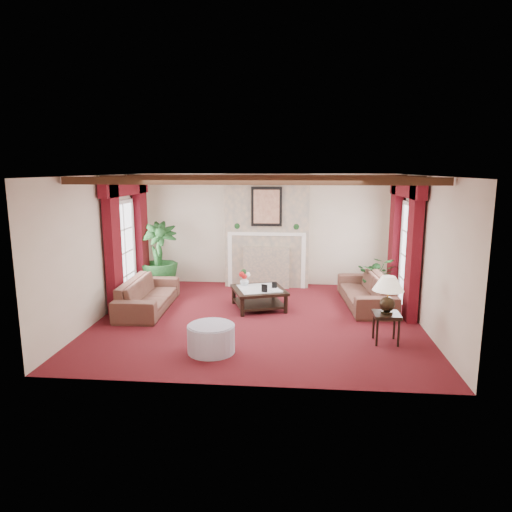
# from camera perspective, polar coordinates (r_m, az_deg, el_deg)

# --- Properties ---
(floor) EXTENTS (6.00, 6.00, 0.00)m
(floor) POSITION_cam_1_polar(r_m,az_deg,el_deg) (8.80, 0.27, -7.83)
(floor) COLOR #3D0B0C
(floor) RESTS_ON ground
(ceiling) EXTENTS (6.00, 6.00, 0.00)m
(ceiling) POSITION_cam_1_polar(r_m,az_deg,el_deg) (8.33, 0.28, 10.04)
(ceiling) COLOR white
(ceiling) RESTS_ON floor
(back_wall) EXTENTS (6.00, 0.02, 2.70)m
(back_wall) POSITION_cam_1_polar(r_m,az_deg,el_deg) (11.17, 1.46, 3.31)
(back_wall) COLOR beige
(back_wall) RESTS_ON ground
(left_wall) EXTENTS (0.02, 5.50, 2.70)m
(left_wall) POSITION_cam_1_polar(r_m,az_deg,el_deg) (9.21, -18.67, 1.10)
(left_wall) COLOR beige
(left_wall) RESTS_ON ground
(right_wall) EXTENTS (0.02, 5.50, 2.70)m
(right_wall) POSITION_cam_1_polar(r_m,az_deg,el_deg) (8.74, 20.27, 0.50)
(right_wall) COLOR beige
(right_wall) RESTS_ON ground
(ceiling_beams) EXTENTS (6.00, 3.00, 0.12)m
(ceiling_beams) POSITION_cam_1_polar(r_m,az_deg,el_deg) (8.33, 0.28, 9.62)
(ceiling_beams) COLOR #341F10
(ceiling_beams) RESTS_ON ceiling
(fireplace) EXTENTS (2.00, 0.52, 2.70)m
(fireplace) POSITION_cam_1_polar(r_m,az_deg,el_deg) (10.88, 1.43, 10.24)
(fireplace) COLOR tan
(fireplace) RESTS_ON ground
(french_door_left) EXTENTS (0.10, 1.10, 2.16)m
(french_door_left) POSITION_cam_1_polar(r_m,az_deg,el_deg) (10.02, -16.50, 6.48)
(french_door_left) COLOR white
(french_door_left) RESTS_ON ground
(french_door_right) EXTENTS (0.10, 1.10, 2.16)m
(french_door_right) POSITION_cam_1_polar(r_m,az_deg,el_deg) (9.60, 18.87, 6.16)
(french_door_right) COLOR white
(french_door_right) RESTS_ON ground
(curtains_left) EXTENTS (0.20, 2.40, 2.55)m
(curtains_left) POSITION_cam_1_polar(r_m,az_deg,el_deg) (9.96, -16.04, 8.90)
(curtains_left) COLOR #48090D
(curtains_left) RESTS_ON ground
(curtains_right) EXTENTS (0.20, 2.40, 2.55)m
(curtains_right) POSITION_cam_1_polar(r_m,az_deg,el_deg) (9.56, 18.38, 8.70)
(curtains_right) COLOR #48090D
(curtains_right) RESTS_ON ground
(sofa_left) EXTENTS (2.17, 0.77, 0.83)m
(sofa_left) POSITION_cam_1_polar(r_m,az_deg,el_deg) (9.52, -13.36, -4.08)
(sofa_left) COLOR #3A0F1E
(sofa_left) RESTS_ON ground
(sofa_right) EXTENTS (2.24, 0.94, 0.84)m
(sofa_right) POSITION_cam_1_polar(r_m,az_deg,el_deg) (9.80, 13.60, -3.63)
(sofa_right) COLOR #3A0F1E
(sofa_right) RESTS_ON ground
(potted_palm) EXTENTS (1.94, 2.19, 0.90)m
(potted_palm) POSITION_cam_1_polar(r_m,az_deg,el_deg) (10.94, -12.05, -1.89)
(potted_palm) COLOR black
(potted_palm) RESTS_ON ground
(small_plant) EXTENTS (1.22, 1.27, 0.72)m
(small_plant) POSITION_cam_1_polar(r_m,az_deg,el_deg) (10.53, 14.88, -3.00)
(small_plant) COLOR black
(small_plant) RESTS_ON ground
(coffee_table) EXTENTS (1.28, 1.28, 0.41)m
(coffee_table) POSITION_cam_1_polar(r_m,az_deg,el_deg) (9.37, 0.36, -5.33)
(coffee_table) COLOR black
(coffee_table) RESTS_ON ground
(side_table) EXTENTS (0.52, 0.52, 0.50)m
(side_table) POSITION_cam_1_polar(r_m,az_deg,el_deg) (7.87, 15.93, -8.63)
(side_table) COLOR black
(side_table) RESTS_ON ground
(ottoman) EXTENTS (0.74, 0.74, 0.43)m
(ottoman) POSITION_cam_1_polar(r_m,az_deg,el_deg) (7.25, -5.62, -10.24)
(ottoman) COLOR #AFA8BE
(ottoman) RESTS_ON ground
(table_lamp) EXTENTS (0.50, 0.50, 0.64)m
(table_lamp) POSITION_cam_1_polar(r_m,az_deg,el_deg) (7.71, 16.15, -4.63)
(table_lamp) COLOR black
(table_lamp) RESTS_ON side_table
(flower_vase) EXTENTS (0.32, 0.32, 0.19)m
(flower_vase) POSITION_cam_1_polar(r_m,az_deg,el_deg) (9.57, -1.46, -3.13)
(flower_vase) COLOR silver
(flower_vase) RESTS_ON coffee_table
(book) EXTENTS (0.21, 0.19, 0.27)m
(book) POSITION_cam_1_polar(r_m,az_deg,el_deg) (9.08, 1.97, -3.65)
(book) COLOR black
(book) RESTS_ON coffee_table
(photo_frame_a) EXTENTS (0.12, 0.07, 0.17)m
(photo_frame_a) POSITION_cam_1_polar(r_m,az_deg,el_deg) (9.01, 1.06, -4.08)
(photo_frame_a) COLOR black
(photo_frame_a) RESTS_ON coffee_table
(photo_frame_b) EXTENTS (0.11, 0.03, 0.14)m
(photo_frame_b) POSITION_cam_1_polar(r_m,az_deg,el_deg) (9.33, 2.31, -3.67)
(photo_frame_b) COLOR black
(photo_frame_b) RESTS_ON coffee_table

